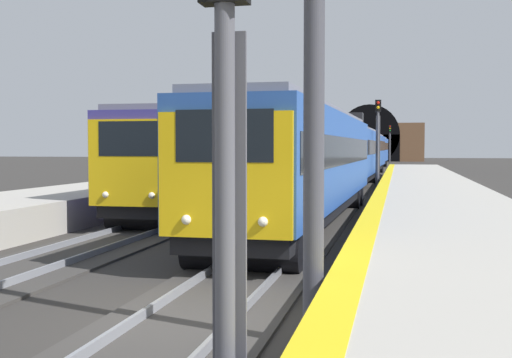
% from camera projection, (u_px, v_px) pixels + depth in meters
% --- Properties ---
extents(ground_plane, '(320.00, 320.00, 0.00)m').
position_uv_depth(ground_plane, '(187.00, 326.00, 10.01)').
color(ground_plane, '#302D2B').
extents(platform_right, '(112.00, 4.51, 1.03)m').
position_uv_depth(platform_right, '(498.00, 308.00, 9.04)').
color(platform_right, '#ADA89E').
rests_on(platform_right, ground_plane).
extents(platform_right_edge_strip, '(112.00, 0.50, 0.01)m').
position_uv_depth(platform_right_edge_strip, '(351.00, 265.00, 9.44)').
color(platform_right_edge_strip, yellow).
rests_on(platform_right_edge_strip, platform_right).
extents(track_main_line, '(160.00, 2.77, 0.21)m').
position_uv_depth(track_main_line, '(187.00, 323.00, 10.01)').
color(track_main_line, '#383533').
rests_on(track_main_line, ground_plane).
extents(train_main_approaching, '(80.88, 3.28, 4.90)m').
position_uv_depth(train_main_approaching, '(359.00, 153.00, 52.27)').
color(train_main_approaching, '#264C99').
rests_on(train_main_approaching, ground_plane).
extents(train_adjacent_platform, '(41.58, 2.76, 4.95)m').
position_uv_depth(train_adjacent_platform, '(265.00, 154.00, 40.30)').
color(train_adjacent_platform, navy).
rests_on(train_adjacent_platform, ground_plane).
extents(railway_signal_near, '(0.39, 0.38, 4.58)m').
position_uv_depth(railway_signal_near, '(225.00, 147.00, 5.19)').
color(railway_signal_near, '#4C4C54').
rests_on(railway_signal_near, ground_plane).
extents(railway_signal_mid, '(0.39, 0.38, 5.72)m').
position_uv_depth(railway_signal_mid, '(378.00, 138.00, 42.19)').
color(railway_signal_mid, '#4C4C54').
rests_on(railway_signal_mid, ground_plane).
extents(railway_signal_far, '(0.39, 0.38, 5.90)m').
position_uv_depth(railway_signal_far, '(390.00, 141.00, 95.73)').
color(railway_signal_far, '#4C4C54').
rests_on(railway_signal_far, ground_plane).
extents(tunnel_portal, '(2.66, 20.31, 11.38)m').
position_uv_depth(tunnel_portal, '(369.00, 142.00, 125.75)').
color(tunnel_portal, brown).
rests_on(tunnel_portal, ground_plane).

